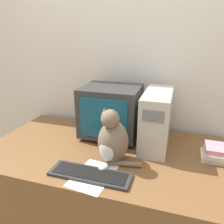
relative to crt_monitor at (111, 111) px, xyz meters
The scene contains 9 objects.
wall_back 0.42m from the crt_monitor, 84.62° to the left, with size 7.00×0.05×2.50m.
desk 0.63m from the crt_monitor, 82.88° to the right, with size 1.70×0.93×0.75m.
crt_monitor is the anchor object (origin of this frame).
computer_tower 0.36m from the crt_monitor, ahead, with size 0.19×0.48×0.40m.
keyboard 0.58m from the crt_monitor, 85.33° to the right, with size 0.48×0.15×0.02m.
cat 0.39m from the crt_monitor, 70.98° to the right, with size 0.31×0.28×0.37m.
book_stack 0.78m from the crt_monitor, 10.32° to the right, with size 0.16×0.17×0.10m.
pen 0.51m from the crt_monitor, 103.49° to the right, with size 0.14×0.01×0.01m.
paper_sheet 0.58m from the crt_monitor, 83.45° to the right, with size 0.24×0.32×0.00m.
Camera 1 is at (0.46, -0.84, 1.54)m, focal length 35.00 mm.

